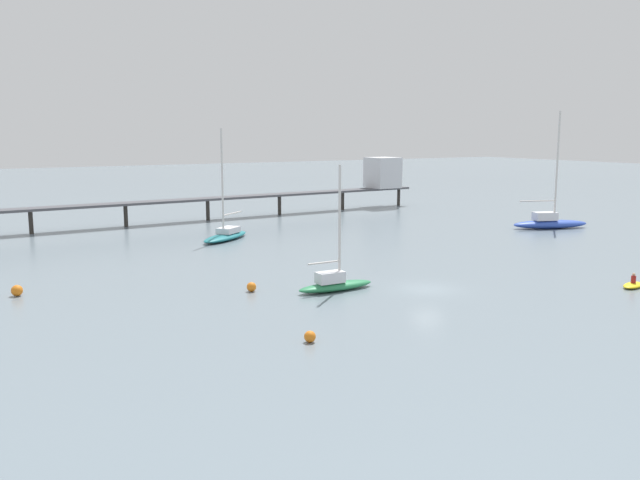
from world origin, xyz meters
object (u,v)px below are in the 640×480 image
sailboat_teal (226,234)px  mooring_buoy_inner (310,337)px  mooring_buoy_outer (17,291)px  dinghy_yellow (633,285)px  mooring_buoy_mid (251,287)px  sailboat_blue (550,221)px  sailboat_green (335,282)px  pier (319,182)px

sailboat_teal → mooring_buoy_inner: bearing=-105.1°
sailboat_teal → mooring_buoy_outer: sailboat_teal is taller
dinghy_yellow → mooring_buoy_mid: dinghy_yellow is taller
sailboat_blue → mooring_buoy_mid: bearing=-165.7°
sailboat_green → dinghy_yellow: size_ratio=3.40×
mooring_buoy_mid → mooring_buoy_outer: 16.90m
pier → sailboat_teal: bearing=-141.5°
sailboat_green → mooring_buoy_outer: sailboat_green is taller
sailboat_green → mooring_buoy_inner: bearing=-127.9°
sailboat_teal → mooring_buoy_outer: 28.06m
pier → dinghy_yellow: (-3.97, -54.61, -4.13)m
dinghy_yellow → mooring_buoy_inner: 27.99m
mooring_buoy_inner → dinghy_yellow: bearing=-1.5°
pier → dinghy_yellow: bearing=-94.2°
mooring_buoy_outer → pier: bearing=36.9°
sailboat_blue → sailboat_green: (-39.93, -14.47, -0.19)m
sailboat_blue → mooring_buoy_outer: sailboat_blue is taller
mooring_buoy_outer → mooring_buoy_inner: bearing=-56.9°
pier → sailboat_green: size_ratio=7.32×
mooring_buoy_outer → mooring_buoy_inner: size_ratio=1.22×
sailboat_teal → sailboat_green: (-2.12, -26.43, 0.02)m
dinghy_yellow → mooring_buoy_mid: size_ratio=3.86×
sailboat_teal → dinghy_yellow: size_ratio=4.39×
sailboat_green → sailboat_teal: bearing=85.4°
pier → sailboat_green: 50.38m
sailboat_blue → dinghy_yellow: sailboat_blue is taller
mooring_buoy_outer → mooring_buoy_inner: mooring_buoy_outer is taller
sailboat_teal → mooring_buoy_inner: size_ratio=18.08×
pier → mooring_buoy_mid: 50.94m
sailboat_blue → sailboat_teal: sailboat_blue is taller
dinghy_yellow → mooring_buoy_inner: (-27.98, 0.73, 0.12)m
sailboat_blue → dinghy_yellow: size_ratio=5.16×
sailboat_teal → sailboat_green: bearing=-94.6°
sailboat_green → sailboat_blue: bearing=19.9°
pier → mooring_buoy_inner: bearing=-120.7°
pier → mooring_buoy_outer: 56.45m
sailboat_blue → mooring_buoy_inner: sailboat_blue is taller
dinghy_yellow → sailboat_teal: bearing=116.1°
sailboat_blue → mooring_buoy_mid: size_ratio=19.89×
pier → mooring_buoy_mid: bearing=-125.9°
sailboat_blue → mooring_buoy_mid: sailboat_blue is taller
mooring_buoy_mid → mooring_buoy_outer: (-15.24, 7.31, 0.05)m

